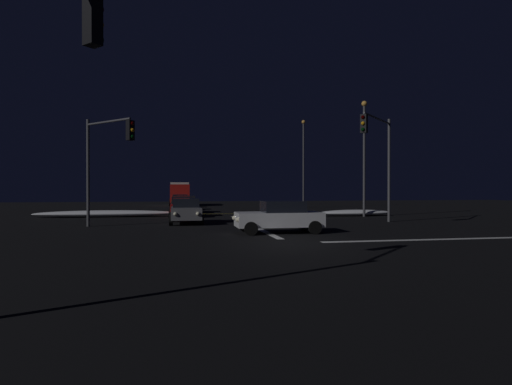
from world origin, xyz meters
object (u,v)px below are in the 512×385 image
at_px(sedan_green, 180,202).
at_px(sedan_white_crossing, 280,217).
at_px(box_truck, 180,193).
at_px(sedan_gray, 186,211).
at_px(streetlamp_right_near, 364,150).
at_px(streetlamp_right_far, 304,158).
at_px(traffic_signal_ne, 380,148).
at_px(traffic_signal_nw, 105,152).
at_px(sedan_red, 182,206).
at_px(sedan_orange, 186,204).
at_px(sedan_blue, 180,201).

bearing_deg(sedan_green, sedan_white_crossing, -79.41).
bearing_deg(box_truck, sedan_gray, -89.64).
distance_m(box_truck, streetlamp_right_near, 30.10).
bearing_deg(streetlamp_right_far, traffic_signal_ne, -95.28).
bearing_deg(streetlamp_right_near, traffic_signal_nw, -161.00).
bearing_deg(streetlamp_right_near, box_truck, 118.17).
bearing_deg(traffic_signal_nw, box_truck, 82.57).
xyz_separation_m(sedan_red, sedan_orange, (0.43, 5.60, 0.00)).
bearing_deg(streetlamp_right_far, box_truck, 143.73).
distance_m(sedan_blue, traffic_signal_ne, 29.07).
xyz_separation_m(sedan_green, box_truck, (-0.00, 12.50, 0.91)).
distance_m(sedan_orange, sedan_blue, 11.20).
xyz_separation_m(sedan_blue, traffic_signal_nw, (-4.23, -25.90, 3.44)).
relative_size(sedan_orange, streetlamp_right_far, 0.42).
height_order(sedan_gray, streetlamp_right_near, streetlamp_right_near).
distance_m(sedan_red, sedan_orange, 5.62).
xyz_separation_m(sedan_red, traffic_signal_ne, (11.98, -9.37, 3.90)).
distance_m(streetlamp_right_far, streetlamp_right_near, 16.01).
bearing_deg(traffic_signal_ne, sedan_green, 120.46).
bearing_deg(sedan_blue, streetlamp_right_far, -14.19).
distance_m(sedan_blue, box_truck, 6.84).
xyz_separation_m(streetlamp_right_far, streetlamp_right_near, (0.00, -16.00, -0.57)).
relative_size(sedan_red, box_truck, 0.52).
bearing_deg(sedan_blue, traffic_signal_nw, -99.28).
height_order(sedan_white_crossing, streetlamp_right_near, streetlamp_right_near).
bearing_deg(sedan_gray, sedan_green, 90.61).
bearing_deg(streetlamp_right_near, sedan_white_crossing, -131.56).
distance_m(sedan_orange, box_truck, 18.00).
relative_size(sedan_orange, box_truck, 0.52).
distance_m(sedan_red, box_truck, 23.59).
distance_m(sedan_gray, streetlamp_right_far, 24.84).
distance_m(sedan_green, traffic_signal_nw, 20.91).
bearing_deg(box_truck, traffic_signal_ne, -69.95).
relative_size(sedan_gray, sedan_orange, 1.00).
distance_m(box_truck, traffic_signal_ne, 35.19).
xyz_separation_m(traffic_signal_nw, streetlamp_right_near, (18.37, 6.33, 1.00)).
distance_m(sedan_green, streetlamp_right_far, 15.13).
xyz_separation_m(sedan_gray, sedan_white_crossing, (4.40, -6.78, 0.00)).
height_order(traffic_signal_ne, streetlamp_right_far, streetlamp_right_far).
distance_m(sedan_gray, sedan_orange, 12.34).
bearing_deg(sedan_red, sedan_gray, -88.73).
bearing_deg(streetlamp_right_near, streetlamp_right_far, 90.00).
relative_size(sedan_red, streetlamp_right_far, 0.42).
distance_m(sedan_gray, box_truck, 30.32).
height_order(sedan_orange, sedan_blue, same).
bearing_deg(sedan_blue, box_truck, 89.72).
bearing_deg(streetlamp_right_far, sedan_blue, 165.81).
relative_size(box_truck, traffic_signal_ne, 1.22).
bearing_deg(traffic_signal_nw, streetlamp_right_far, 50.55).
distance_m(sedan_red, traffic_signal_ne, 15.70).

